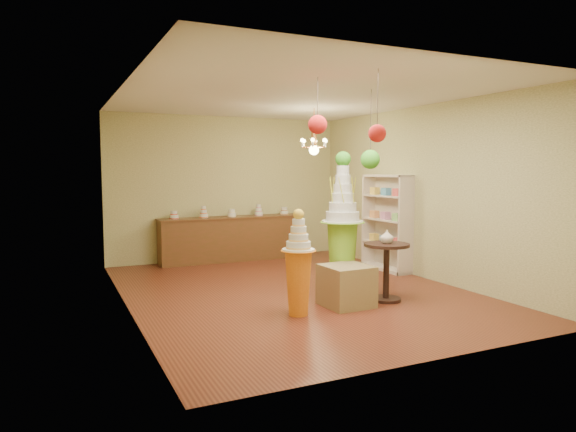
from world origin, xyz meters
name	(u,v)px	position (x,y,z in m)	size (l,w,h in m)	color
floor	(293,291)	(0.00, 0.00, 0.00)	(6.50, 6.50, 0.00)	#5C2719
ceiling	(294,97)	(0.00, 0.00, 3.00)	(6.50, 6.50, 0.00)	silver
wall_back	(227,188)	(0.00, 3.25, 1.50)	(5.00, 0.04, 3.00)	tan
wall_front	(438,211)	(0.00, -3.25, 1.50)	(5.00, 0.04, 3.00)	tan
wall_left	(125,199)	(-2.50, 0.00, 1.50)	(0.04, 6.50, 3.00)	tan
wall_right	(422,192)	(2.50, 0.00, 1.50)	(0.04, 6.50, 3.00)	tan
pedestal_green	(342,240)	(0.50, -0.64, 0.86)	(0.74, 0.74, 2.16)	#7BBB29
pedestal_orange	(298,273)	(-0.52, -1.24, 0.56)	(0.44, 0.44, 1.39)	orange
burlap_riser	(346,286)	(0.29, -1.12, 0.29)	(0.63, 0.63, 0.57)	olive
sideboard	(232,238)	(0.00, 2.97, 0.48)	(3.04, 0.54, 1.16)	#57341B
shelving_unit	(387,222)	(2.34, 0.80, 0.90)	(0.33, 1.20, 1.80)	beige
round_table	(386,264)	(0.96, -1.11, 0.54)	(0.81, 0.81, 0.84)	black
vase	(387,237)	(0.96, -1.11, 0.94)	(0.19, 0.19, 0.20)	beige
pom_red_left	(318,125)	(-0.46, -1.62, 2.44)	(0.23, 0.23, 0.68)	#3A2F29
pom_green_mid	(370,159)	(0.67, -1.09, 2.04)	(0.27, 0.27, 1.10)	#3A2F29
pom_red_right	(377,133)	(-0.10, -2.35, 2.30)	(0.20, 0.20, 0.80)	#3A2F29
chandelier	(314,147)	(0.97, 1.17, 2.30)	(0.57, 0.57, 0.85)	#DA8F4D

